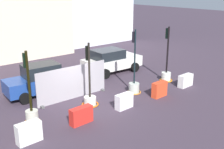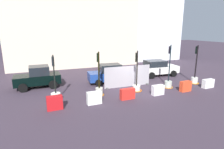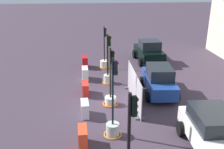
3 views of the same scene
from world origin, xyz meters
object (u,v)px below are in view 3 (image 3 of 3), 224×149
object	(u,v)px
construction_barrier_0	(85,62)
car_white_van	(215,134)
construction_barrier_1	(85,74)
construction_barrier_3	(85,109)
construction_barrier_4	(83,137)
traffic_light_0	(105,62)
traffic_light_3	(113,124)
car_blue_estate	(159,80)
traffic_light_1	(108,73)
construction_barrier_2	(85,88)
traffic_light_2	(111,96)
car_black_sedan	(149,51)

from	to	relation	value
construction_barrier_0	car_white_van	world-z (taller)	car_white_van
construction_barrier_1	construction_barrier_3	distance (m)	5.16
construction_barrier_3	construction_barrier_4	xyz separation A→B (m)	(2.63, -0.07, 0.04)
traffic_light_0	construction_barrier_3	size ratio (longest dim) A/B	3.35
traffic_light_3	car_blue_estate	distance (m)	5.46
construction_barrier_1	car_white_van	size ratio (longest dim) A/B	0.23
construction_barrier_1	car_white_van	xyz separation A→B (m)	(8.66, 5.38, 0.43)
traffic_light_1	construction_barrier_2	xyz separation A→B (m)	(1.71, -1.54, -0.30)
traffic_light_3	construction_barrier_2	size ratio (longest dim) A/B	3.35
construction_barrier_4	car_white_van	world-z (taller)	car_white_van
traffic_light_1	traffic_light_2	bearing A→B (deg)	-1.62
construction_barrier_4	car_black_sedan	size ratio (longest dim) A/B	0.25
traffic_light_3	construction_barrier_3	xyz separation A→B (m)	(-1.94, -1.30, -0.20)
construction_barrier_2	construction_barrier_3	bearing A→B (deg)	-0.24
traffic_light_0	traffic_light_1	size ratio (longest dim) A/B	0.97
traffic_light_1	car_white_van	bearing A→B (deg)	25.92
traffic_light_2	construction_barrier_2	bearing A→B (deg)	-136.04
traffic_light_1	construction_barrier_3	size ratio (longest dim) A/B	3.44
traffic_light_2	construction_barrier_4	world-z (taller)	traffic_light_2
construction_barrier_3	construction_barrier_4	distance (m)	2.64
car_white_van	traffic_light_0	bearing A→B (deg)	-160.94
traffic_light_2	car_blue_estate	size ratio (longest dim) A/B	0.83
construction_barrier_1	car_black_sedan	distance (m)	6.55
traffic_light_0	traffic_light_3	size ratio (longest dim) A/B	0.88
traffic_light_0	construction_barrier_1	size ratio (longest dim) A/B	3.24
traffic_light_2	construction_barrier_2	distance (m)	2.09
traffic_light_2	traffic_light_3	distance (m)	3.06
traffic_light_2	traffic_light_3	size ratio (longest dim) A/B	0.90
traffic_light_2	construction_barrier_0	world-z (taller)	traffic_light_2
traffic_light_1	car_blue_estate	size ratio (longest dim) A/B	0.84
traffic_light_2	car_blue_estate	world-z (taller)	traffic_light_2
construction_barrier_2	car_white_van	xyz separation A→B (m)	(6.13, 5.35, 0.47)
construction_barrier_0	construction_barrier_2	bearing A→B (deg)	0.57
traffic_light_2	construction_barrier_2	size ratio (longest dim) A/B	3.01
traffic_light_2	car_black_sedan	world-z (taller)	traffic_light_2
traffic_light_0	construction_barrier_3	distance (m)	7.75
construction_barrier_1	construction_barrier_4	xyz separation A→B (m)	(7.79, -0.06, -0.00)
construction_barrier_3	car_white_van	world-z (taller)	car_white_van
traffic_light_2	construction_barrier_1	size ratio (longest dim) A/B	3.29
construction_barrier_2	car_black_sedan	bearing A→B (deg)	138.85
traffic_light_0	car_white_van	bearing A→B (deg)	19.06
construction_barrier_1	car_white_van	distance (m)	10.20
construction_barrier_1	car_white_van	bearing A→B (deg)	31.83
construction_barrier_0	construction_barrier_3	world-z (taller)	construction_barrier_0
car_white_van	traffic_light_2	bearing A→B (deg)	-139.86
traffic_light_1	construction_barrier_4	bearing A→B (deg)	-13.10
construction_barrier_0	construction_barrier_4	world-z (taller)	construction_barrier_0
car_blue_estate	construction_barrier_2	bearing A→B (deg)	-92.71
traffic_light_3	construction_barrier_3	size ratio (longest dim) A/B	3.79
traffic_light_2	construction_barrier_4	size ratio (longest dim) A/B	3.44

